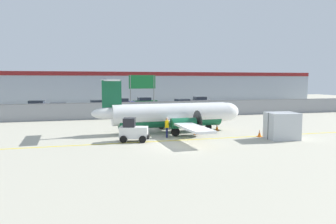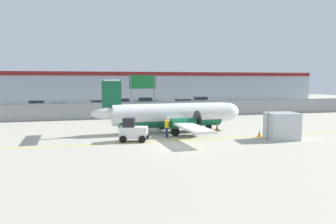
{
  "view_description": "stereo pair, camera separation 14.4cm",
  "coord_description": "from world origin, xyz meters",
  "px_view_note": "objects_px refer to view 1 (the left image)",
  "views": [
    {
      "loc": [
        -7.49,
        -23.02,
        4.9
      ],
      "look_at": [
        0.72,
        7.14,
        1.8
      ],
      "focal_mm": 35.0,
      "sensor_mm": 36.0,
      "label": 1
    },
    {
      "loc": [
        -7.35,
        -23.05,
        4.9
      ],
      "look_at": [
        0.72,
        7.14,
        1.8
      ],
      "focal_mm": 35.0,
      "sensor_mm": 36.0,
      "label": 2
    }
  ],
  "objects_px": {
    "traffic_cone_far_right": "(196,131)",
    "parked_car_3": "(123,103)",
    "commuter_airplane": "(173,115)",
    "parked_car_2": "(99,105)",
    "traffic_cone_near_left": "(132,130)",
    "parked_car_5": "(182,104)",
    "parked_car_4": "(145,102)",
    "parked_car_0": "(36,106)",
    "highway_sign": "(142,85)",
    "cargo_container": "(282,126)",
    "parked_car_6": "(199,101)",
    "ground_crew_worker": "(167,126)",
    "baggage_tug": "(133,131)",
    "traffic_cone_near_right": "(259,133)",
    "parked_car_1": "(59,108)",
    "traffic_cone_far_left": "(217,127)"
  },
  "relations": [
    {
      "from": "baggage_tug",
      "to": "parked_car_0",
      "type": "relative_size",
      "value": 0.58
    },
    {
      "from": "cargo_container",
      "to": "traffic_cone_near_left",
      "type": "height_order",
      "value": "cargo_container"
    },
    {
      "from": "cargo_container",
      "to": "parked_car_0",
      "type": "relative_size",
      "value": 0.6
    },
    {
      "from": "commuter_airplane",
      "to": "parked_car_4",
      "type": "height_order",
      "value": "commuter_airplane"
    },
    {
      "from": "traffic_cone_far_right",
      "to": "parked_car_3",
      "type": "distance_m",
      "value": 28.93
    },
    {
      "from": "parked_car_5",
      "to": "highway_sign",
      "type": "relative_size",
      "value": 0.8
    },
    {
      "from": "commuter_airplane",
      "to": "parked_car_1",
      "type": "relative_size",
      "value": 3.81
    },
    {
      "from": "parked_car_3",
      "to": "parked_car_4",
      "type": "height_order",
      "value": "same"
    },
    {
      "from": "cargo_container",
      "to": "traffic_cone_near_right",
      "type": "bearing_deg",
      "value": 137.46
    },
    {
      "from": "baggage_tug",
      "to": "parked_car_2",
      "type": "relative_size",
      "value": 0.59
    },
    {
      "from": "traffic_cone_far_right",
      "to": "parked_car_2",
      "type": "distance_m",
      "value": 26.17
    },
    {
      "from": "highway_sign",
      "to": "cargo_container",
      "type": "bearing_deg",
      "value": -68.46
    },
    {
      "from": "parked_car_0",
      "to": "parked_car_3",
      "type": "height_order",
      "value": "same"
    },
    {
      "from": "commuter_airplane",
      "to": "parked_car_2",
      "type": "bearing_deg",
      "value": 101.31
    },
    {
      "from": "parked_car_0",
      "to": "parked_car_5",
      "type": "bearing_deg",
      "value": 179.79
    },
    {
      "from": "parked_car_3",
      "to": "parked_car_2",
      "type": "bearing_deg",
      "value": -134.38
    },
    {
      "from": "baggage_tug",
      "to": "parked_car_2",
      "type": "height_order",
      "value": "baggage_tug"
    },
    {
      "from": "traffic_cone_near_left",
      "to": "parked_car_3",
      "type": "distance_m",
      "value": 26.73
    },
    {
      "from": "baggage_tug",
      "to": "parked_car_3",
      "type": "relative_size",
      "value": 0.59
    },
    {
      "from": "commuter_airplane",
      "to": "parked_car_4",
      "type": "bearing_deg",
      "value": 82.0
    },
    {
      "from": "cargo_container",
      "to": "parked_car_2",
      "type": "distance_m",
      "value": 32.0
    },
    {
      "from": "traffic_cone_far_right",
      "to": "parked_car_5",
      "type": "xyz_separation_m",
      "value": [
        6.38,
        24.21,
        0.58
      ]
    },
    {
      "from": "traffic_cone_near_right",
      "to": "parked_car_4",
      "type": "relative_size",
      "value": 0.15
    },
    {
      "from": "baggage_tug",
      "to": "traffic_cone_far_left",
      "type": "relative_size",
      "value": 3.98
    },
    {
      "from": "traffic_cone_near_left",
      "to": "parked_car_5",
      "type": "distance_m",
      "value": 24.97
    },
    {
      "from": "ground_crew_worker",
      "to": "parked_car_3",
      "type": "distance_m",
      "value": 29.57
    },
    {
      "from": "parked_car_2",
      "to": "ground_crew_worker",
      "type": "bearing_deg",
      "value": -86.39
    },
    {
      "from": "parked_car_0",
      "to": "baggage_tug",
      "type": "bearing_deg",
      "value": 116.31
    },
    {
      "from": "ground_crew_worker",
      "to": "traffic_cone_far_left",
      "type": "relative_size",
      "value": 2.66
    },
    {
      "from": "highway_sign",
      "to": "parked_car_0",
      "type": "bearing_deg",
      "value": 143.89
    },
    {
      "from": "parked_car_0",
      "to": "parked_car_6",
      "type": "relative_size",
      "value": 1.04
    },
    {
      "from": "parked_car_0",
      "to": "parked_car_2",
      "type": "height_order",
      "value": "same"
    },
    {
      "from": "commuter_airplane",
      "to": "parked_car_5",
      "type": "relative_size",
      "value": 3.66
    },
    {
      "from": "traffic_cone_near_left",
      "to": "highway_sign",
      "type": "xyz_separation_m",
      "value": [
        3.56,
        13.8,
        3.83
      ]
    },
    {
      "from": "commuter_airplane",
      "to": "parked_car_4",
      "type": "xyz_separation_m",
      "value": [
        3.01,
        28.92,
        -0.71
      ]
    },
    {
      "from": "traffic_cone_far_left",
      "to": "parked_car_1",
      "type": "relative_size",
      "value": 0.15
    },
    {
      "from": "baggage_tug",
      "to": "parked_car_0",
      "type": "bearing_deg",
      "value": 126.73
    },
    {
      "from": "parked_car_5",
      "to": "ground_crew_worker",
      "type": "bearing_deg",
      "value": 62.2
    },
    {
      "from": "traffic_cone_near_left",
      "to": "traffic_cone_far_right",
      "type": "relative_size",
      "value": 1.0
    },
    {
      "from": "parked_car_6",
      "to": "commuter_airplane",
      "type": "bearing_deg",
      "value": 64.78
    },
    {
      "from": "traffic_cone_near_right",
      "to": "parked_car_1",
      "type": "xyz_separation_m",
      "value": [
        -17.65,
        23.71,
        0.58
      ]
    },
    {
      "from": "parked_car_0",
      "to": "traffic_cone_far_right",
      "type": "bearing_deg",
      "value": 127.65
    },
    {
      "from": "cargo_container",
      "to": "parked_car_4",
      "type": "distance_m",
      "value": 35.1
    },
    {
      "from": "cargo_container",
      "to": "traffic_cone_far_right",
      "type": "distance_m",
      "value": 7.31
    },
    {
      "from": "parked_car_0",
      "to": "highway_sign",
      "type": "bearing_deg",
      "value": 149.86
    },
    {
      "from": "ground_crew_worker",
      "to": "parked_car_3",
      "type": "xyz_separation_m",
      "value": [
        0.08,
        29.57,
        -0.06
      ]
    },
    {
      "from": "parked_car_4",
      "to": "baggage_tug",
      "type": "bearing_deg",
      "value": -107.34
    },
    {
      "from": "traffic_cone_near_right",
      "to": "parked_car_1",
      "type": "height_order",
      "value": "parked_car_1"
    },
    {
      "from": "parked_car_6",
      "to": "parked_car_0",
      "type": "bearing_deg",
      "value": 7.27
    },
    {
      "from": "traffic_cone_near_left",
      "to": "traffic_cone_far_left",
      "type": "relative_size",
      "value": 1.0
    }
  ]
}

